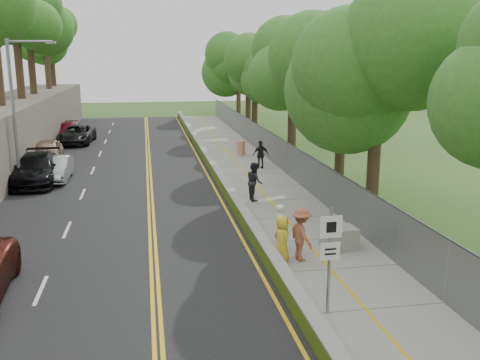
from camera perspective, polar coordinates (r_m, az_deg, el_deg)
name	(u,v)px	position (r m, az deg, el deg)	size (l,w,h in m)	color
ground	(267,275)	(18.09, 2.92, -10.10)	(140.00, 140.00, 0.00)	#33511E
road	(120,180)	(32.03, -12.69, -0.03)	(11.20, 66.00, 0.04)	black
sidewalk	(253,175)	(32.61, 1.39, 0.54)	(4.20, 66.00, 0.05)	gray
jersey_barrier	(216,172)	(32.18, -2.62, 0.86)	(0.42, 66.00, 0.60)	#9FEA20
chainlink_fence	(287,158)	(32.89, 5.00, 2.33)	(0.04, 66.00, 2.00)	slate
trees_fenceside	(327,58)	(33.00, 9.25, 12.74)	(7.00, 66.00, 14.00)	#3F812C
streetlight	(17,104)	(31.01, -22.65, 7.52)	(2.52, 0.22, 8.00)	gray
signpost	(330,249)	(14.95, 9.58, -7.27)	(0.62, 0.09, 3.10)	gray
construction_barrel	(241,148)	(39.07, 0.09, 3.44)	(0.62, 0.62, 1.02)	red
concrete_block	(339,238)	(20.49, 10.54, -6.09)	(1.23, 0.92, 0.82)	gray
car_3	(36,169)	(32.39, -20.89, 1.12)	(2.34, 5.74, 1.67)	black
car_4	(47,152)	(38.28, -19.87, 2.87)	(1.87, 4.64, 1.58)	tan
car_5	(56,169)	(32.80, -19.00, 1.14)	(1.45, 4.15, 1.37)	#A0A2A7
car_6	(77,134)	(46.24, -17.03, 4.67)	(2.50, 5.42, 1.50)	black
car_7	(67,131)	(49.16, -18.01, 5.00)	(1.94, 4.77, 1.39)	maroon
car_8	(68,130)	(49.82, -17.91, 5.14)	(1.69, 4.19, 1.43)	#B8B8BD
painter_0	(282,239)	(18.84, 4.50, -6.27)	(0.81, 0.53, 1.66)	gold
painter_1	(281,227)	(20.03, 4.36, -4.98)	(0.63, 0.41, 1.73)	white
painter_2	(254,181)	(26.67, 1.55, -0.14)	(0.93, 0.73, 1.92)	#232228
painter_3	(301,234)	(18.98, 6.57, -5.78)	(1.23, 0.71, 1.91)	#9F543D
person_far	(261,155)	(34.26, 2.23, 2.72)	(1.05, 0.44, 1.80)	black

